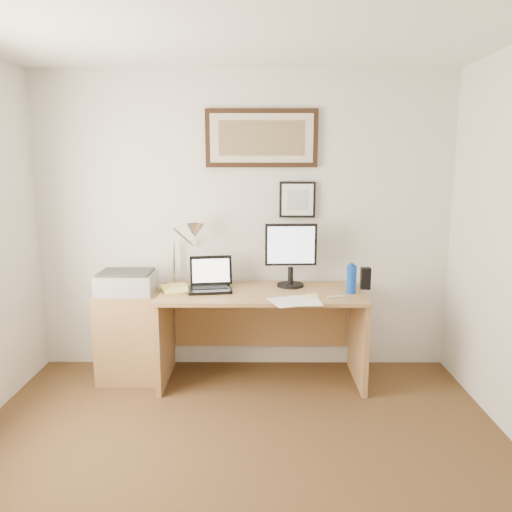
{
  "coord_description": "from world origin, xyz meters",
  "views": [
    {
      "loc": [
        0.12,
        -2.2,
        1.76
      ],
      "look_at": [
        0.11,
        1.43,
        1.07
      ],
      "focal_mm": 35.0,
      "sensor_mm": 36.0,
      "label": 1
    }
  ],
  "objects_px": {
    "side_cabinet": "(131,335)",
    "desk": "(261,317)",
    "book": "(162,290)",
    "lcd_monitor": "(291,252)",
    "water_bottle": "(351,279)",
    "laptop": "(210,283)",
    "printer": "(127,282)"
  },
  "relations": [
    {
      "from": "printer",
      "to": "book",
      "type": "bearing_deg",
      "value": -5.18
    },
    {
      "from": "laptop",
      "to": "lcd_monitor",
      "type": "distance_m",
      "value": 0.7
    },
    {
      "from": "book",
      "to": "water_bottle",
      "type": "bearing_deg",
      "value": -1.36
    },
    {
      "from": "side_cabinet",
      "to": "laptop",
      "type": "height_order",
      "value": "laptop"
    },
    {
      "from": "book",
      "to": "lcd_monitor",
      "type": "distance_m",
      "value": 1.07
    },
    {
      "from": "side_cabinet",
      "to": "book",
      "type": "bearing_deg",
      "value": -11.49
    },
    {
      "from": "water_bottle",
      "to": "printer",
      "type": "height_order",
      "value": "water_bottle"
    },
    {
      "from": "book",
      "to": "desk",
      "type": "xyz_separation_m",
      "value": [
        0.79,
        0.09,
        -0.25
      ]
    },
    {
      "from": "side_cabinet",
      "to": "printer",
      "type": "height_order",
      "value": "printer"
    },
    {
      "from": "side_cabinet",
      "to": "water_bottle",
      "type": "bearing_deg",
      "value": -3.01
    },
    {
      "from": "water_bottle",
      "to": "printer",
      "type": "bearing_deg",
      "value": 178.01
    },
    {
      "from": "desk",
      "to": "lcd_monitor",
      "type": "relative_size",
      "value": 3.08
    },
    {
      "from": "side_cabinet",
      "to": "lcd_monitor",
      "type": "bearing_deg",
      "value": 4.73
    },
    {
      "from": "desk",
      "to": "lcd_monitor",
      "type": "height_order",
      "value": "lcd_monitor"
    },
    {
      "from": "desk",
      "to": "printer",
      "type": "xyz_separation_m",
      "value": [
        -1.07,
        -0.07,
        0.3
      ]
    },
    {
      "from": "side_cabinet",
      "to": "desk",
      "type": "relative_size",
      "value": 0.46
    },
    {
      "from": "lcd_monitor",
      "to": "book",
      "type": "bearing_deg",
      "value": -170.79
    },
    {
      "from": "printer",
      "to": "laptop",
      "type": "bearing_deg",
      "value": 2.81
    },
    {
      "from": "side_cabinet",
      "to": "desk",
      "type": "bearing_deg",
      "value": 1.89
    },
    {
      "from": "book",
      "to": "lcd_monitor",
      "type": "bearing_deg",
      "value": 9.21
    },
    {
      "from": "water_bottle",
      "to": "lcd_monitor",
      "type": "xyz_separation_m",
      "value": [
        -0.46,
        0.2,
        0.18
      ]
    },
    {
      "from": "book",
      "to": "printer",
      "type": "relative_size",
      "value": 0.68
    },
    {
      "from": "laptop",
      "to": "side_cabinet",
      "type": "bearing_deg",
      "value": -179.92
    },
    {
      "from": "side_cabinet",
      "to": "desk",
      "type": "xyz_separation_m",
      "value": [
        1.07,
        0.04,
        0.15
      ]
    },
    {
      "from": "lcd_monitor",
      "to": "printer",
      "type": "bearing_deg",
      "value": -173.91
    },
    {
      "from": "water_bottle",
      "to": "laptop",
      "type": "distance_m",
      "value": 1.12
    },
    {
      "from": "lcd_monitor",
      "to": "desk",
      "type": "bearing_deg",
      "value": -162.99
    },
    {
      "from": "book",
      "to": "desk",
      "type": "bearing_deg",
      "value": 6.76
    },
    {
      "from": "side_cabinet",
      "to": "printer",
      "type": "bearing_deg",
      "value": -96.9
    },
    {
      "from": "water_bottle",
      "to": "laptop",
      "type": "height_order",
      "value": "laptop"
    },
    {
      "from": "side_cabinet",
      "to": "water_bottle",
      "type": "distance_m",
      "value": 1.84
    },
    {
      "from": "side_cabinet",
      "to": "water_bottle",
      "type": "height_order",
      "value": "water_bottle"
    }
  ]
}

